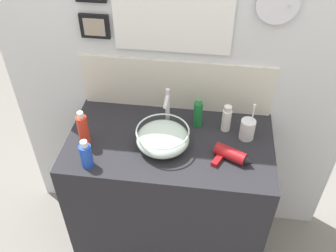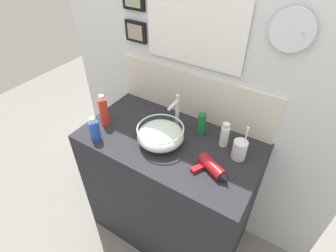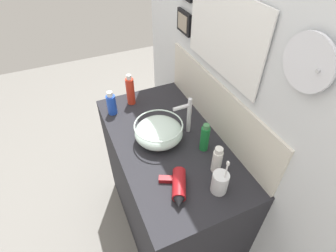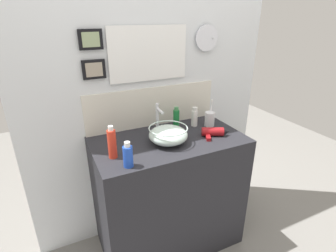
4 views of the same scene
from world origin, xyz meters
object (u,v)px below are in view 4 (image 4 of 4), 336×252
at_px(hair_drier, 214,132).
at_px(glass_bowl_sink, 168,135).
at_px(spray_bottle, 176,119).
at_px(soap_dispenser, 194,117).
at_px(lotion_bottle, 112,143).
at_px(faucet, 158,117).
at_px(shampoo_bottle, 128,156).
at_px(toothbrush_cup, 210,119).

bearing_deg(hair_drier, glass_bowl_sink, 172.39).
height_order(hair_drier, spray_bottle, spray_bottle).
distance_m(spray_bottle, soap_dispenser, 0.15).
relative_size(hair_drier, lotion_bottle, 1.01).
xyz_separation_m(faucet, spray_bottle, (0.16, 0.02, -0.05)).
bearing_deg(soap_dispenser, shampoo_bottle, -151.55).
xyz_separation_m(soap_dispenser, shampoo_bottle, (-0.64, -0.35, -0.00)).
height_order(faucet, hair_drier, faucet).
relative_size(faucet, hair_drier, 1.08).
height_order(lotion_bottle, spray_bottle, lotion_bottle).
xyz_separation_m(glass_bowl_sink, toothbrush_cup, (0.41, 0.12, -0.00)).
relative_size(glass_bowl_sink, soap_dispenser, 1.73).
bearing_deg(lotion_bottle, shampoo_bottle, -69.18).
distance_m(toothbrush_cup, spray_bottle, 0.26).
xyz_separation_m(spray_bottle, shampoo_bottle, (-0.49, -0.36, -0.01)).
distance_m(faucet, hair_drier, 0.41).
xyz_separation_m(hair_drier, spray_bottle, (-0.18, 0.24, 0.05)).
bearing_deg(lotion_bottle, hair_drier, -0.95).
relative_size(glass_bowl_sink, shampoo_bottle, 1.70).
height_order(spray_bottle, soap_dispenser, spray_bottle).
relative_size(lotion_bottle, soap_dispenser, 1.36).
bearing_deg(shampoo_bottle, toothbrush_cup, 21.69).
relative_size(faucet, lotion_bottle, 1.09).
relative_size(toothbrush_cup, shampoo_bottle, 1.35).
bearing_deg(toothbrush_cup, shampoo_bottle, -158.31).
bearing_deg(hair_drier, soap_dispenser, 98.86).
relative_size(toothbrush_cup, spray_bottle, 1.24).
relative_size(faucet, soap_dispenser, 1.49).
height_order(faucet, lotion_bottle, faucet).
distance_m(faucet, soap_dispenser, 0.31).
xyz_separation_m(faucet, toothbrush_cup, (0.41, -0.04, -0.07)).
distance_m(soap_dispenser, shampoo_bottle, 0.72).
height_order(glass_bowl_sink, toothbrush_cup, toothbrush_cup).
bearing_deg(faucet, hair_drier, -32.18).
height_order(spray_bottle, shampoo_bottle, spray_bottle).
distance_m(hair_drier, toothbrush_cup, 0.19).
height_order(soap_dispenser, shampoo_bottle, shampoo_bottle).
bearing_deg(spray_bottle, lotion_bottle, -157.49).
bearing_deg(toothbrush_cup, lotion_bottle, -168.75).
bearing_deg(soap_dispenser, toothbrush_cup, -25.00).
distance_m(faucet, spray_bottle, 0.17).
relative_size(spray_bottle, soap_dispenser, 1.12).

